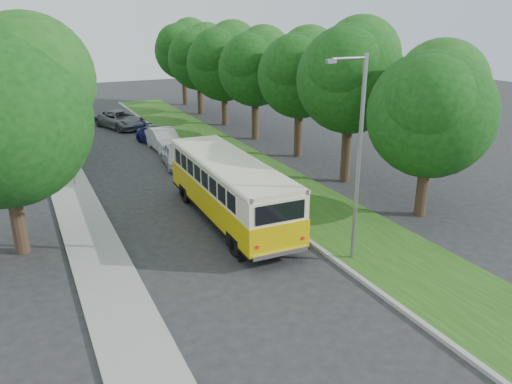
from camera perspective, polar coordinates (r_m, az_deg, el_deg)
name	(u,v)px	position (r m, az deg, el deg)	size (l,w,h in m)	color
ground	(228,256)	(20.48, -3.18, -7.29)	(120.00, 120.00, 0.00)	#252527
curb	(255,202)	(25.98, -0.15, -1.11)	(0.20, 70.00, 0.15)	gray
grass_verge	(294,195)	(27.03, 4.35, -0.37)	(4.50, 70.00, 0.13)	#1A4A13
sidewalk	(88,230)	(23.85, -18.70, -4.18)	(2.20, 70.00, 0.12)	gray
treeline	(168,66)	(36.49, -9.98, 14.03)	(24.27, 41.91, 9.46)	#332319
lamppost_near	(357,155)	(18.86, 11.49, 4.20)	(1.71, 0.16, 8.00)	gray
lamppost_far	(55,104)	(33.39, -21.98, 9.30)	(1.71, 0.16, 7.50)	gray
warning_sign	(71,157)	(29.95, -20.36, 3.74)	(0.56, 0.10, 2.50)	gray
vintage_bus	(230,191)	(23.20, -3.03, 0.14)	(2.67, 10.38, 3.08)	#DCB706
car_silver	(177,156)	(32.67, -9.03, 4.13)	(1.65, 4.11, 1.40)	silver
car_white	(164,139)	(36.92, -10.46, 5.93)	(1.63, 4.68, 1.54)	silver
car_blue	(156,136)	(38.82, -11.34, 6.31)	(1.75, 4.31, 1.25)	#131655
car_grey	(121,119)	(45.16, -15.22, 8.01)	(2.52, 5.46, 1.52)	#565A5E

